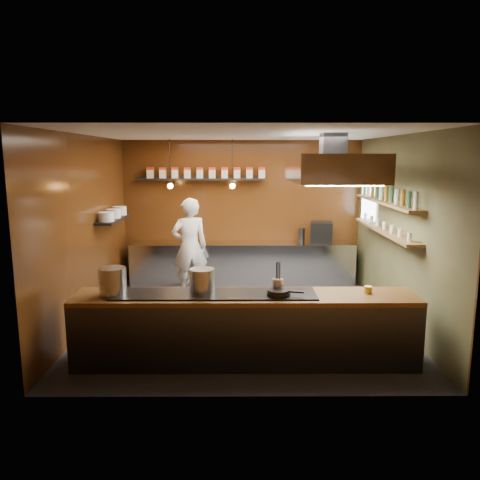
{
  "coord_description": "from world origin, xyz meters",
  "views": [
    {
      "loc": [
        -0.1,
        -7.37,
        2.66
      ],
      "look_at": [
        -0.06,
        0.4,
        1.27
      ],
      "focal_mm": 35.0,
      "sensor_mm": 36.0,
      "label": 1
    }
  ],
  "objects_px": {
    "extractor_hood": "(332,167)",
    "stockpot_large": "(113,281)",
    "espresso_machine": "(321,233)",
    "chef": "(190,247)",
    "stockpot_small": "(202,280)"
  },
  "relations": [
    {
      "from": "chef",
      "to": "stockpot_small",
      "type": "bearing_deg",
      "value": 81.08
    },
    {
      "from": "stockpot_large",
      "to": "stockpot_small",
      "type": "height_order",
      "value": "stockpot_large"
    },
    {
      "from": "stockpot_large",
      "to": "chef",
      "type": "xyz_separation_m",
      "value": [
        0.66,
        3.11,
        -0.16
      ]
    },
    {
      "from": "stockpot_small",
      "to": "espresso_machine",
      "type": "distance_m",
      "value": 4.25
    },
    {
      "from": "extractor_hood",
      "to": "chef",
      "type": "relative_size",
      "value": 1.06
    },
    {
      "from": "stockpot_large",
      "to": "espresso_machine",
      "type": "relative_size",
      "value": 0.79
    },
    {
      "from": "espresso_machine",
      "to": "stockpot_small",
      "type": "bearing_deg",
      "value": -111.91
    },
    {
      "from": "stockpot_small",
      "to": "espresso_machine",
      "type": "xyz_separation_m",
      "value": [
        2.18,
        3.65,
        0.03
      ]
    },
    {
      "from": "extractor_hood",
      "to": "stockpot_large",
      "type": "distance_m",
      "value": 3.52
    },
    {
      "from": "stockpot_small",
      "to": "stockpot_large",
      "type": "bearing_deg",
      "value": -175.92
    },
    {
      "from": "extractor_hood",
      "to": "stockpot_small",
      "type": "xyz_separation_m",
      "value": [
        -1.86,
        -1.14,
        -1.41
      ]
    },
    {
      "from": "stockpot_large",
      "to": "stockpot_small",
      "type": "relative_size",
      "value": 1.07
    },
    {
      "from": "espresso_machine",
      "to": "stockpot_large",
      "type": "bearing_deg",
      "value": -122.66
    },
    {
      "from": "extractor_hood",
      "to": "stockpot_large",
      "type": "relative_size",
      "value": 5.74
    },
    {
      "from": "extractor_hood",
      "to": "stockpot_large",
      "type": "height_order",
      "value": "extractor_hood"
    }
  ]
}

